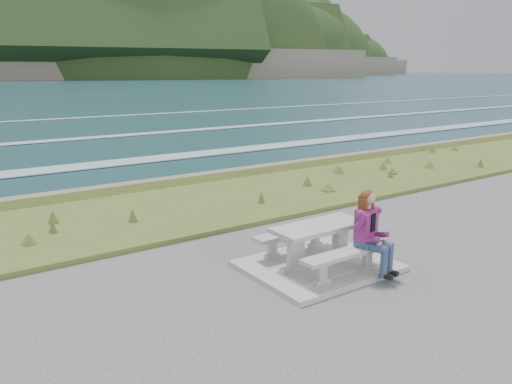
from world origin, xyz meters
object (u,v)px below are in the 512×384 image
picnic_table (319,233)px  bench_seaward (294,235)px  bench_landward (346,257)px  seated_woman (373,243)px

picnic_table → bench_seaward: (0.00, 0.70, -0.23)m
bench_landward → picnic_table: bearing=90.0°
picnic_table → bench_landward: (0.00, -0.70, -0.23)m
bench_seaward → seated_woman: 1.63m
bench_landward → bench_seaward: same height
bench_landward → bench_seaward: (0.00, 1.40, 0.00)m
bench_seaward → seated_woman: seated_woman is taller
bench_landward → seated_woman: 0.57m
bench_landward → seated_woman: size_ratio=1.22×
picnic_table → seated_woman: (0.52, -0.84, -0.04)m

